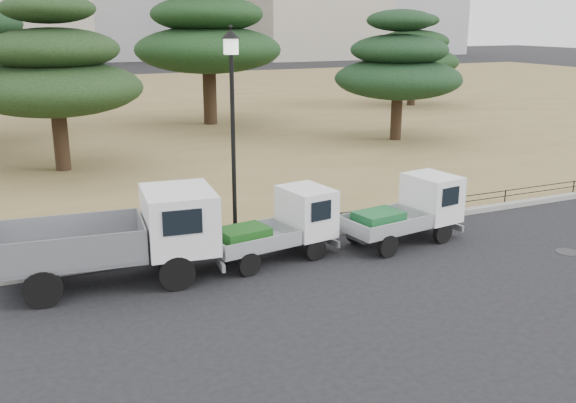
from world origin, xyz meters
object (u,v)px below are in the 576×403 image
street_lamp (232,101)px  truck_large (123,234)px  truck_kei_front (280,226)px  truck_kei_rear (409,210)px  tarp_pile (3,252)px

street_lamp → truck_large: bearing=-157.0°
truck_kei_front → truck_kei_rear: 3.67m
truck_large → truck_kei_front: bearing=5.1°
truck_kei_front → street_lamp: (-0.71, 1.37, 2.98)m
truck_kei_rear → street_lamp: (-4.37, 1.65, 2.96)m
tarp_pile → truck_large: bearing=-35.2°
truck_kei_front → street_lamp: 3.35m
truck_kei_front → truck_kei_rear: truck_kei_rear is taller
truck_kei_front → truck_kei_rear: (3.66, -0.28, 0.02)m
truck_kei_front → street_lamp: bearing=108.5°
truck_kei_front → tarp_pile: truck_kei_front is taller
truck_kei_rear → tarp_pile: 10.26m
truck_kei_front → street_lamp: size_ratio=0.62×
truck_large → truck_kei_rear: 7.52m
truck_kei_rear → truck_large: bearing=168.9°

